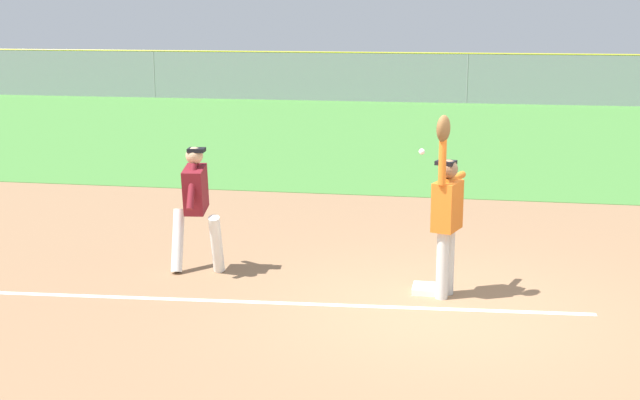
# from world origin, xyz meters

# --- Properties ---
(ground_plane) EXTENTS (74.32, 74.32, 0.00)m
(ground_plane) POSITION_xyz_m (0.00, 0.00, 0.00)
(ground_plane) COLOR #936D4C
(outfield_grass) EXTENTS (50.04, 17.37, 0.01)m
(outfield_grass) POSITION_xyz_m (0.00, 14.91, 0.01)
(outfield_grass) COLOR #478438
(outfield_grass) RESTS_ON ground_plane
(chalk_foul_line) EXTENTS (11.98, 0.92, 0.01)m
(chalk_foul_line) POSITION_xyz_m (-4.18, -0.31, 0.00)
(chalk_foul_line) COLOR white
(chalk_foul_line) RESTS_ON ground_plane
(first_base) EXTENTS (0.38, 0.38, 0.08)m
(first_base) POSITION_xyz_m (-0.18, 0.59, 0.04)
(first_base) COLOR white
(first_base) RESTS_ON ground_plane
(fielder) EXTENTS (0.40, 0.88, 2.28)m
(fielder) POSITION_xyz_m (0.03, 0.45, 1.12)
(fielder) COLOR silver
(fielder) RESTS_ON ground_plane
(runner) EXTENTS (0.77, 0.85, 1.72)m
(runner) POSITION_xyz_m (-3.29, 0.87, 1.00)
(runner) COLOR white
(runner) RESTS_ON ground_plane
(baseball) EXTENTS (0.07, 0.07, 0.07)m
(baseball) POSITION_xyz_m (-0.30, 0.56, 1.79)
(baseball) COLOR white
(outfield_fence) EXTENTS (50.12, 0.08, 1.92)m
(outfield_fence) POSITION_xyz_m (0.00, 23.59, 0.96)
(outfield_fence) COLOR #93999E
(outfield_fence) RESTS_ON ground_plane
(parked_car_silver) EXTENTS (4.58, 2.49, 1.25)m
(parked_car_silver) POSITION_xyz_m (-11.28, 26.75, 0.67)
(parked_car_silver) COLOR #B7B7BC
(parked_car_silver) RESTS_ON ground_plane
(parked_car_red) EXTENTS (4.52, 2.36, 1.25)m
(parked_car_red) POSITION_xyz_m (-5.28, 27.23, 0.67)
(parked_car_red) COLOR #B21E1E
(parked_car_red) RESTS_ON ground_plane
(parked_car_black) EXTENTS (4.51, 2.34, 1.25)m
(parked_car_black) POSITION_xyz_m (1.38, 27.52, 0.67)
(parked_car_black) COLOR black
(parked_car_black) RESTS_ON ground_plane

